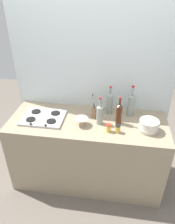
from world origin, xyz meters
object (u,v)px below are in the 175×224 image
at_px(condiment_jar_front, 108,128).
at_px(condiment_jar_rear, 118,129).
at_px(wine_bottle_leftmost, 119,113).
at_px(mixing_bowl, 81,121).
at_px(wine_bottle_mid_right, 110,103).
at_px(utensil_crock, 95,112).
at_px(wine_bottle_mid_left, 131,104).
at_px(stovetop_hob, 43,117).
at_px(plate_stack, 149,125).
at_px(wine_bottle_rightmost, 100,114).

distance_m(condiment_jar_front, condiment_jar_rear, 0.10).
bearing_deg(wine_bottle_leftmost, mixing_bowl, -166.67).
relative_size(wine_bottle_leftmost, wine_bottle_mid_right, 0.94).
height_order(wine_bottle_mid_right, utensil_crock, wine_bottle_mid_right).
distance_m(wine_bottle_mid_left, utensil_crock, 0.42).
relative_size(stovetop_hob, utensil_crock, 1.71).
xyz_separation_m(mixing_bowl, condiment_jar_rear, (0.40, -0.07, -0.00)).
distance_m(wine_bottle_mid_right, mixing_bowl, 0.43).
xyz_separation_m(stovetop_hob, condiment_jar_rear, (0.85, -0.14, 0.03)).
distance_m(plate_stack, condiment_jar_rear, 0.33).
relative_size(wine_bottle_mid_left, utensil_crock, 1.36).
distance_m(wine_bottle_mid_right, utensil_crock, 0.21).
xyz_separation_m(utensil_crock, condiment_jar_rear, (0.27, -0.27, -0.02)).
height_order(plate_stack, utensil_crock, utensil_crock).
relative_size(wine_bottle_leftmost, condiment_jar_front, 3.53).
bearing_deg(utensil_crock, mixing_bowl, -122.68).
bearing_deg(wine_bottle_rightmost, wine_bottle_leftmost, 9.10).
height_order(mixing_bowl, utensil_crock, utensil_crock).
bearing_deg(plate_stack, utensil_crock, 162.30).
relative_size(stovetop_hob, condiment_jar_front, 5.23).
bearing_deg(wine_bottle_rightmost, condiment_jar_front, -51.84).
relative_size(mixing_bowl, utensil_crock, 0.54).
distance_m(utensil_crock, condiment_jar_front, 0.32).
distance_m(wine_bottle_leftmost, wine_bottle_mid_left, 0.23).
bearing_deg(wine_bottle_leftmost, stovetop_hob, -177.96).
distance_m(stovetop_hob, wine_bottle_mid_left, 1.02).
height_order(mixing_bowl, condiment_jar_rear, condiment_jar_rear).
bearing_deg(wine_bottle_mid_right, plate_stack, -34.25).
bearing_deg(condiment_jar_front, stovetop_hob, 169.50).
xyz_separation_m(stovetop_hob, utensil_crock, (0.58, 0.13, 0.05)).
height_order(utensil_crock, condiment_jar_rear, utensil_crock).
xyz_separation_m(plate_stack, wine_bottle_mid_right, (-0.43, 0.30, 0.07)).
bearing_deg(stovetop_hob, mixing_bowl, -8.07).
bearing_deg(condiment_jar_rear, mixing_bowl, 169.36).
relative_size(plate_stack, mixing_bowl, 1.40).
bearing_deg(mixing_bowl, utensil_crock, 57.32).
bearing_deg(utensil_crock, wine_bottle_leftmost, -20.05).
xyz_separation_m(wine_bottle_leftmost, wine_bottle_mid_right, (-0.11, 0.21, 0.01)).
relative_size(plate_stack, utensil_crock, 0.76).
relative_size(wine_bottle_mid_left, condiment_jar_rear, 4.25).
bearing_deg(condiment_jar_rear, wine_bottle_rightmost, 146.26).
relative_size(wine_bottle_rightmost, utensil_crock, 1.16).
xyz_separation_m(stovetop_hob, mixing_bowl, (0.46, -0.06, 0.03)).
height_order(wine_bottle_mid_left, mixing_bowl, wine_bottle_mid_left).
distance_m(plate_stack, wine_bottle_mid_right, 0.53).
bearing_deg(mixing_bowl, wine_bottle_mid_right, 46.32).
xyz_separation_m(mixing_bowl, condiment_jar_front, (0.30, -0.08, -0.00)).
bearing_deg(condiment_jar_rear, condiment_jar_front, -179.46).
xyz_separation_m(stovetop_hob, wine_bottle_rightmost, (0.65, -0.00, 0.11)).
bearing_deg(wine_bottle_mid_left, wine_bottle_leftmost, -125.09).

